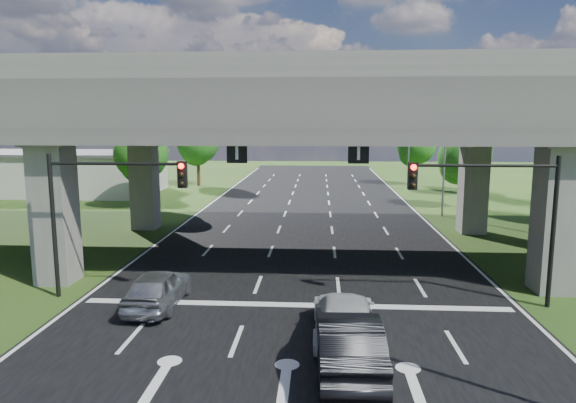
# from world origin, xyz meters

# --- Properties ---
(ground) EXTENTS (160.00, 160.00, 0.00)m
(ground) POSITION_xyz_m (0.00, 0.00, 0.00)
(ground) COLOR #213F14
(ground) RESTS_ON ground
(road) EXTENTS (18.00, 120.00, 0.03)m
(road) POSITION_xyz_m (0.00, 10.00, 0.01)
(road) COLOR black
(road) RESTS_ON ground
(overpass) EXTENTS (80.00, 15.00, 10.00)m
(overpass) POSITION_xyz_m (0.00, 12.00, 7.92)
(overpass) COLOR #393634
(overpass) RESTS_ON ground
(warehouse) EXTENTS (20.00, 10.00, 4.00)m
(warehouse) POSITION_xyz_m (-26.00, 35.00, 2.00)
(warehouse) COLOR #9E9E99
(warehouse) RESTS_ON ground
(signal_right) EXTENTS (5.76, 0.54, 6.00)m
(signal_right) POSITION_xyz_m (7.82, 3.94, 4.19)
(signal_right) COLOR black
(signal_right) RESTS_ON ground
(signal_left) EXTENTS (5.76, 0.54, 6.00)m
(signal_left) POSITION_xyz_m (-7.82, 3.94, 4.19)
(signal_left) COLOR black
(signal_left) RESTS_ON ground
(streetlight_far) EXTENTS (3.38, 0.25, 10.00)m
(streetlight_far) POSITION_xyz_m (10.10, 24.00, 5.85)
(streetlight_far) COLOR gray
(streetlight_far) RESTS_ON ground
(streetlight_beyond) EXTENTS (3.38, 0.25, 10.00)m
(streetlight_beyond) POSITION_xyz_m (10.10, 40.00, 5.85)
(streetlight_beyond) COLOR gray
(streetlight_beyond) RESTS_ON ground
(tree_left_near) EXTENTS (4.50, 4.50, 7.80)m
(tree_left_near) POSITION_xyz_m (-13.95, 26.00, 4.82)
(tree_left_near) COLOR black
(tree_left_near) RESTS_ON ground
(tree_left_mid) EXTENTS (3.91, 3.90, 6.76)m
(tree_left_mid) POSITION_xyz_m (-16.95, 34.00, 4.17)
(tree_left_mid) COLOR black
(tree_left_mid) RESTS_ON ground
(tree_left_far) EXTENTS (4.80, 4.80, 8.32)m
(tree_left_far) POSITION_xyz_m (-12.95, 42.00, 5.14)
(tree_left_far) COLOR black
(tree_left_far) RESTS_ON ground
(tree_right_near) EXTENTS (4.20, 4.20, 7.28)m
(tree_right_near) POSITION_xyz_m (13.05, 28.00, 4.50)
(tree_right_near) COLOR black
(tree_right_near) RESTS_ON ground
(tree_right_mid) EXTENTS (3.91, 3.90, 6.76)m
(tree_right_mid) POSITION_xyz_m (16.05, 36.00, 4.17)
(tree_right_mid) COLOR black
(tree_right_mid) RESTS_ON ground
(tree_right_far) EXTENTS (4.50, 4.50, 7.80)m
(tree_right_far) POSITION_xyz_m (12.05, 44.00, 4.82)
(tree_right_far) COLOR black
(tree_right_far) RESTS_ON ground
(car_silver) EXTENTS (1.84, 4.45, 1.51)m
(car_silver) POSITION_xyz_m (-5.39, 3.00, 0.78)
(car_silver) COLOR #A6A8AE
(car_silver) RESTS_ON road
(car_dark) EXTENTS (1.97, 5.23, 1.71)m
(car_dark) POSITION_xyz_m (1.80, -1.74, 0.88)
(car_dark) COLOR black
(car_dark) RESTS_ON road
(car_white) EXTENTS (2.12, 5.16, 1.49)m
(car_white) POSITION_xyz_m (1.80, 0.47, 0.78)
(car_white) COLOR silver
(car_white) RESTS_ON road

